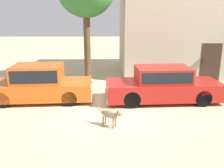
# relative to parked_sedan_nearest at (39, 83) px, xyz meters

# --- Properties ---
(ground_plane) EXTENTS (80.00, 80.00, 0.00)m
(ground_plane) POSITION_rel_parked_sedan_nearest_xyz_m (2.88, -0.95, -0.75)
(ground_plane) COLOR #CCB78E
(parked_sedan_nearest) EXTENTS (4.49, 1.98, 1.52)m
(parked_sedan_nearest) POSITION_rel_parked_sedan_nearest_xyz_m (0.00, 0.00, 0.00)
(parked_sedan_nearest) COLOR #D15619
(parked_sedan_nearest) RESTS_ON ground_plane
(parked_sedan_second) EXTENTS (4.89, 1.90, 1.45)m
(parked_sedan_second) POSITION_rel_parked_sedan_nearest_xyz_m (5.14, -0.17, -0.03)
(parked_sedan_second) COLOR #AD1E19
(parked_sedan_second) RESTS_ON ground_plane
(stray_dog_spotted) EXTENTS (0.86, 0.59, 0.65)m
(stray_dog_spotted) POSITION_rel_parked_sedan_nearest_xyz_m (2.95, -2.64, -0.33)
(stray_dog_spotted) COLOR #997F60
(stray_dog_spotted) RESTS_ON ground_plane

